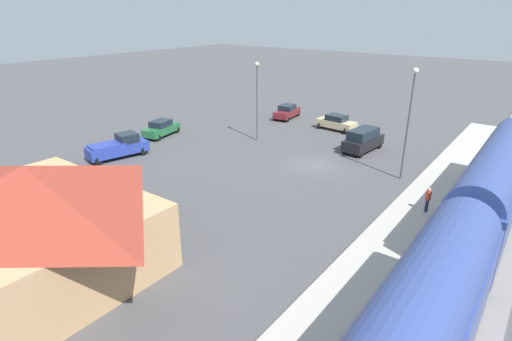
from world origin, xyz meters
The scene contains 12 objects.
ground_plane centered at (0.00, 0.00, 0.00)m, with size 200.00×200.00×0.00m, color #4C4C4F.
railway_track centered at (-14.00, 0.00, 0.09)m, with size 4.80×70.00×0.30m.
platform centered at (-10.00, 0.00, 0.15)m, with size 3.20×46.00×0.30m.
station_building centered at (4.00, 22.00, 2.96)m, with size 12.52×9.76×5.72m.
pedestrian_on_platform centered at (-10.63, 3.88, 1.28)m, with size 0.36×0.36×1.71m.
sedan_tan centered at (3.58, -11.51, 0.88)m, with size 4.66×2.60×1.74m.
suv_black centered at (-1.88, -6.18, 1.15)m, with size 2.43×5.07×2.22m.
sedan_maroon centered at (10.97, -12.64, 0.88)m, with size 2.52×4.73×1.74m.
pickup_blue centered at (15.43, 9.06, 1.03)m, with size 3.13×5.70×2.14m.
sedan_green centered at (17.62, 2.12, 0.88)m, with size 2.77×4.79×1.74m.
light_pole_near_platform centered at (-7.20, -1.46, 5.45)m, with size 0.44×0.44×8.82m.
light_pole_lot_center centered at (8.43, -2.92, 5.03)m, with size 0.44×0.44×8.03m.
Camera 1 is at (-15.99, 29.78, 12.68)m, focal length 28.39 mm.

